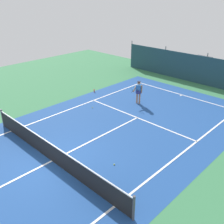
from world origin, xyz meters
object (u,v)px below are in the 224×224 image
object	(u,v)px
tennis_ball_near_player	(92,108)
water_bottle	(94,91)
tennis_player	(138,91)
tennis_ball_midcourt	(114,164)
parked_car	(199,66)
tennis_net	(51,152)

from	to	relation	value
tennis_ball_near_player	water_bottle	size ratio (longest dim) A/B	0.28
tennis_player	tennis_ball_near_player	distance (m)	3.44
tennis_ball_midcourt	parked_car	size ratio (longest dim) A/B	0.02
tennis_net	tennis_ball_midcourt	size ratio (longest dim) A/B	153.33
tennis_ball_near_player	water_bottle	distance (m)	3.08
tennis_net	parked_car	bearing A→B (deg)	95.23
tennis_player	tennis_ball_midcourt	xyz separation A→B (m)	(3.76, -6.40, -0.93)
water_bottle	tennis_player	bearing A→B (deg)	9.26
parked_car	tennis_net	bearing A→B (deg)	-84.07
tennis_net	tennis_player	world-z (taller)	tennis_player
tennis_ball_near_player	tennis_ball_midcourt	bearing A→B (deg)	-33.11
tennis_net	tennis_ball_midcourt	xyz separation A→B (m)	(2.34, 1.83, -0.48)
tennis_net	tennis_ball_near_player	bearing A→B (deg)	120.37
parked_car	water_bottle	distance (m)	10.75
tennis_ball_near_player	tennis_ball_midcourt	distance (m)	6.59
tennis_player	parked_car	world-z (taller)	parked_car
parked_car	tennis_ball_midcourt	bearing A→B (deg)	-75.28
tennis_net	tennis_ball_near_player	distance (m)	6.31
tennis_ball_midcourt	tennis_net	bearing A→B (deg)	-141.93
tennis_net	tennis_ball_midcourt	bearing A→B (deg)	38.07
tennis_net	water_bottle	size ratio (longest dim) A/B	42.17
tennis_ball_near_player	parked_car	xyz separation A→B (m)	(1.56, 12.21, 0.81)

